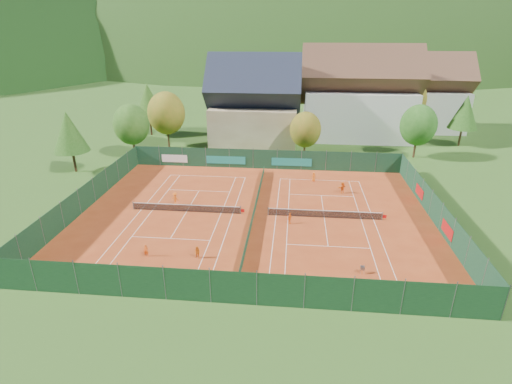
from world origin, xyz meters
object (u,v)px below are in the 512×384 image
object	(u,v)px
player_right_far_b	(342,188)
player_right_near	(290,218)
hotel_block_b	(423,97)
player_left_mid	(197,252)
player_left_far	(175,199)
player_left_near	(146,251)
player_right_far_a	(314,177)
chalet	(255,107)
hotel_block_a	(358,99)
ball_hopper	(362,268)

from	to	relation	value
player_right_far_b	player_right_near	bearing A→B (deg)	18.16
hotel_block_b	player_left_mid	distance (m)	64.09
player_left_far	player_right_near	xyz separation A→B (m)	(13.95, -3.72, -0.14)
player_left_near	player_right_near	world-z (taller)	player_right_near
player_right_far_a	player_right_far_b	world-z (taller)	player_right_far_b
chalet	player_left_mid	world-z (taller)	chalet
player_left_near	player_left_far	size ratio (longest dim) A/B	0.78
chalet	hotel_block_b	xyz separation A→B (m)	(33.00, 14.00, -0.01)
hotel_block_a	ball_hopper	bearing A→B (deg)	-96.52
hotel_block_a	player_right_far_b	xyz separation A→B (m)	(-5.27, -28.50, -6.62)
hotel_block_a	player_right_far_a	distance (m)	26.96
hotel_block_a	player_left_near	distance (m)	52.85
chalet	hotel_block_a	size ratio (longest dim) A/B	0.75
player_left_mid	player_left_far	world-z (taller)	player_left_far
chalet	player_right_near	xyz separation A→B (m)	(7.10, -31.84, -5.98)
hotel_block_b	player_left_far	distance (m)	58.28
player_right_near	player_right_far_b	bearing A→B (deg)	-3.80
hotel_block_a	player_right_near	distance (m)	40.24
hotel_block_b	player_right_far_a	size ratio (longest dim) A/B	13.30
ball_hopper	player_left_mid	xyz separation A→B (m)	(-15.01, 1.01, 0.06)
player_left_near	player_right_far_a	size ratio (longest dim) A/B	0.95
hotel_block_a	player_left_mid	distance (m)	50.55
player_left_far	player_left_near	bearing A→B (deg)	104.46
hotel_block_b	player_left_mid	size ratio (longest dim) A/B	13.97
hotel_block_a	chalet	bearing A→B (deg)	-162.47
chalet	player_right_near	world-z (taller)	chalet
player_right_far_a	player_right_far_b	size ratio (longest dim) A/B	0.86
player_left_far	player_right_far_a	world-z (taller)	player_left_far
player_right_far_a	hotel_block_b	bearing A→B (deg)	-140.62
ball_hopper	player_left_mid	distance (m)	15.05
chalet	player_right_far_a	size ratio (longest dim) A/B	12.47
hotel_block_b	player_right_far_a	distance (m)	40.22
ball_hopper	player_right_near	distance (m)	11.09
player_left_mid	player_right_near	world-z (taller)	player_right_near
player_right_far_b	player_left_far	bearing A→B (deg)	-21.19
hotel_block_b	player_left_far	bearing A→B (deg)	-133.41
chalet	player_right_near	bearing A→B (deg)	-77.43
chalet	player_right_far_a	xyz separation A→B (m)	(10.17, -18.56, -5.98)
player_right_far_b	player_right_far_a	bearing A→B (deg)	-84.33
hotel_block_a	ball_hopper	distance (m)	47.58
player_left_mid	player_right_near	bearing A→B (deg)	62.58
hotel_block_a	hotel_block_b	bearing A→B (deg)	29.74
player_right_near	hotel_block_a	bearing A→B (deg)	14.13
player_right_far_b	ball_hopper	bearing A→B (deg)	53.30
ball_hopper	player_left_far	xyz separation A→B (m)	(-20.51, 12.66, 0.23)
hotel_block_a	player_left_far	xyz separation A→B (m)	(-25.85, -34.12, -6.60)
ball_hopper	player_right_far_a	bearing A→B (deg)	98.92
player_right_near	player_right_far_a	xyz separation A→B (m)	(3.07, 13.28, 0.00)
player_left_far	player_right_far_b	bearing A→B (deg)	-153.19
chalet	ball_hopper	xyz separation A→B (m)	(13.65, -40.78, -6.07)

